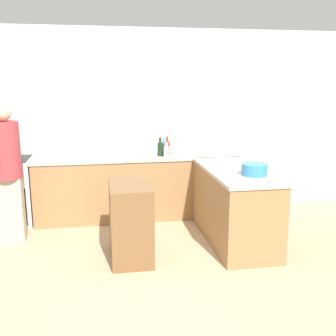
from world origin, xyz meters
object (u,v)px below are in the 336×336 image
range_oven (8,192)px  mixing_bowl (254,169)px  dish_soap_bottle (164,147)px  island_table (130,221)px  wine_bottle_dark (160,149)px  vinegar_bottle_clear (166,151)px  person_by_range (7,169)px  hot_sauce_bottle (167,148)px

range_oven → mixing_bowl: size_ratio=3.17×
dish_soap_bottle → island_table: bearing=-112.6°
wine_bottle_dark → vinegar_bottle_clear: bearing=-55.8°
mixing_bowl → person_by_range: person_by_range is taller
range_oven → wine_bottle_dark: bearing=-2.5°
mixing_bowl → hot_sauce_bottle: 1.55m
wine_bottle_dark → dish_soap_bottle: size_ratio=1.21×
mixing_bowl → person_by_range: 2.92m
dish_soap_bottle → person_by_range: person_by_range is taller
range_oven → vinegar_bottle_clear: (2.19, -0.20, 0.53)m
vinegar_bottle_clear → dish_soap_bottle: (0.01, 0.30, 0.00)m
island_table → wine_bottle_dark: bearing=67.4°
mixing_bowl → dish_soap_bottle: dish_soap_bottle is taller
vinegar_bottle_clear → person_by_range: bearing=-167.1°
wine_bottle_dark → person_by_range: 2.03m
vinegar_bottle_clear → dish_soap_bottle: size_ratio=0.96×
vinegar_bottle_clear → hot_sauce_bottle: size_ratio=0.77×
vinegar_bottle_clear → wine_bottle_dark: wine_bottle_dark is taller
hot_sauce_bottle → dish_soap_bottle: bearing=96.1°
vinegar_bottle_clear → hot_sauce_bottle: bearing=75.2°
range_oven → person_by_range: 0.82m
range_oven → island_table: range_oven is taller
vinegar_bottle_clear → dish_soap_bottle: 0.30m
mixing_bowl → hot_sauce_bottle: (-0.77, 1.35, 0.04)m
mixing_bowl → person_by_range: (-2.81, 0.78, -0.06)m
mixing_bowl → dish_soap_bottle: bearing=117.1°
island_table → hot_sauce_bottle: hot_sauce_bottle is taller
mixing_bowl → vinegar_bottle_clear: (-0.80, 1.24, 0.02)m
range_oven → mixing_bowl: bearing=-25.6°
vinegar_bottle_clear → mixing_bowl: bearing=-57.2°
island_table → wine_bottle_dark: 1.51m
range_oven → mixing_bowl: 3.35m
person_by_range → island_table: bearing=-27.1°
dish_soap_bottle → person_by_range: 2.17m
island_table → dish_soap_bottle: 1.70m
island_table → dish_soap_bottle: dish_soap_bottle is taller
vinegar_bottle_clear → hot_sauce_bottle: 0.12m
range_oven → dish_soap_bottle: 2.27m
range_oven → island_table: size_ratio=1.08×
wine_bottle_dark → dish_soap_bottle: bearing=67.6°
island_table → person_by_range: 1.66m
mixing_bowl → vinegar_bottle_clear: vinegar_bottle_clear is taller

